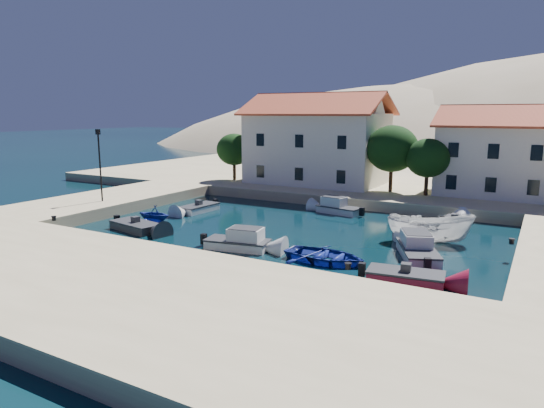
{
  "coord_description": "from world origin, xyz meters",
  "views": [
    {
      "loc": [
        16.03,
        -20.96,
        8.6
      ],
      "look_at": [
        -1.24,
        9.48,
        2.0
      ],
      "focal_mm": 32.0,
      "sensor_mm": 36.0,
      "label": 1
    }
  ],
  "objects_px": {
    "cabin_cruiser_south": "(238,242)",
    "lamppost": "(100,158)",
    "boat_east": "(429,242)",
    "building_mid": "(498,150)",
    "rowboat_south": "(325,262)",
    "building_left": "(318,138)",
    "cabin_cruiser_east": "(418,250)"
  },
  "relations": [
    {
      "from": "building_left",
      "to": "boat_east",
      "type": "distance_m",
      "value": 23.32
    },
    {
      "from": "lamppost",
      "to": "cabin_cruiser_south",
      "type": "distance_m",
      "value": 17.76
    },
    {
      "from": "lamppost",
      "to": "cabin_cruiser_east",
      "type": "height_order",
      "value": "lamppost"
    },
    {
      "from": "boat_east",
      "to": "lamppost",
      "type": "bearing_deg",
      "value": 81.7
    },
    {
      "from": "building_left",
      "to": "rowboat_south",
      "type": "xyz_separation_m",
      "value": [
        11.25,
        -23.68,
        -5.94
      ]
    },
    {
      "from": "cabin_cruiser_east",
      "to": "boat_east",
      "type": "bearing_deg",
      "value": -22.24
    },
    {
      "from": "lamppost",
      "to": "cabin_cruiser_south",
      "type": "bearing_deg",
      "value": -13.16
    },
    {
      "from": "building_mid",
      "to": "cabin_cruiser_east",
      "type": "xyz_separation_m",
      "value": [
        -2.22,
        -21.1,
        -4.75
      ]
    },
    {
      "from": "rowboat_south",
      "to": "boat_east",
      "type": "distance_m",
      "value": 8.67
    },
    {
      "from": "cabin_cruiser_south",
      "to": "boat_east",
      "type": "relative_size",
      "value": 0.77
    },
    {
      "from": "cabin_cruiser_south",
      "to": "building_mid",
      "type": "bearing_deg",
      "value": 52.39
    },
    {
      "from": "boat_east",
      "to": "cabin_cruiser_east",
      "type": "bearing_deg",
      "value": 165.3
    },
    {
      "from": "rowboat_south",
      "to": "cabin_cruiser_south",
      "type": "bearing_deg",
      "value": 95.17
    },
    {
      "from": "cabin_cruiser_south",
      "to": "lamppost",
      "type": "bearing_deg",
      "value": 156.26
    },
    {
      "from": "building_mid",
      "to": "lamppost",
      "type": "distance_m",
      "value": 36.21
    },
    {
      "from": "cabin_cruiser_east",
      "to": "boat_east",
      "type": "height_order",
      "value": "cabin_cruiser_east"
    },
    {
      "from": "lamppost",
      "to": "cabin_cruiser_east",
      "type": "xyz_separation_m",
      "value": [
        27.28,
        -0.1,
        -4.28
      ]
    },
    {
      "from": "cabin_cruiser_south",
      "to": "cabin_cruiser_east",
      "type": "height_order",
      "value": "same"
    },
    {
      "from": "building_left",
      "to": "lamppost",
      "type": "bearing_deg",
      "value": -119.9
    },
    {
      "from": "building_mid",
      "to": "cabin_cruiser_east",
      "type": "distance_m",
      "value": 21.74
    },
    {
      "from": "rowboat_south",
      "to": "cabin_cruiser_east",
      "type": "relative_size",
      "value": 0.96
    },
    {
      "from": "lamppost",
      "to": "boat_east",
      "type": "relative_size",
      "value": 1.1
    },
    {
      "from": "building_left",
      "to": "cabin_cruiser_east",
      "type": "bearing_deg",
      "value": -51.86
    },
    {
      "from": "cabin_cruiser_east",
      "to": "building_mid",
      "type": "bearing_deg",
      "value": -29.79
    },
    {
      "from": "lamppost",
      "to": "boat_east",
      "type": "height_order",
      "value": "lamppost"
    },
    {
      "from": "building_left",
      "to": "boat_east",
      "type": "xyz_separation_m",
      "value": [
        15.67,
        -16.21,
        -5.94
      ]
    },
    {
      "from": "cabin_cruiser_south",
      "to": "cabin_cruiser_east",
      "type": "xyz_separation_m",
      "value": [
        10.49,
        3.83,
        -0.0
      ]
    },
    {
      "from": "boat_east",
      "to": "building_mid",
      "type": "bearing_deg",
      "value": -23.92
    },
    {
      "from": "lamppost",
      "to": "cabin_cruiser_east",
      "type": "relative_size",
      "value": 1.22
    },
    {
      "from": "lamppost",
      "to": "rowboat_south",
      "type": "bearing_deg",
      "value": -9.18
    },
    {
      "from": "building_mid",
      "to": "rowboat_south",
      "type": "bearing_deg",
      "value": -105.29
    },
    {
      "from": "cabin_cruiser_south",
      "to": "boat_east",
      "type": "bearing_deg",
      "value": 26.0
    }
  ]
}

